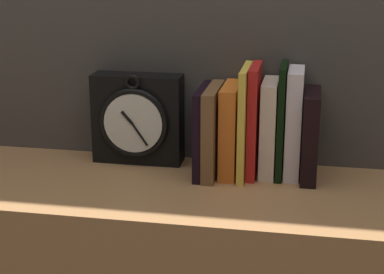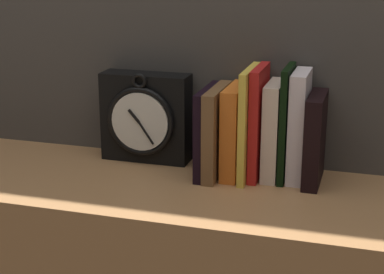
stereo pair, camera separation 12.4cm
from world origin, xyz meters
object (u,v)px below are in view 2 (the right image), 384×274
at_px(book_slot4_red, 259,122).
at_px(book_slot5_cream, 274,130).
at_px(book_slot3_yellow, 249,123).
at_px(book_slot8_black, 315,139).
at_px(book_slot6_black, 286,123).
at_px(clock, 145,118).
at_px(book_slot0_black, 207,131).
at_px(book_slot7_white, 299,126).
at_px(book_slot1_brown, 217,132).
at_px(book_slot2_orange, 235,131).

xyz_separation_m(book_slot4_red, book_slot5_cream, (0.03, 0.01, -0.02)).
relative_size(book_slot3_yellow, book_slot8_black, 1.25).
bearing_deg(book_slot5_cream, book_slot6_black, -2.03).
bearing_deg(clock, book_slot0_black, -14.75).
bearing_deg(book_slot5_cream, book_slot8_black, -6.34).
height_order(book_slot0_black, book_slot4_red, book_slot4_red).
bearing_deg(book_slot4_red, book_slot7_white, 4.85).
bearing_deg(book_slot7_white, book_slot1_brown, -172.29).
height_order(book_slot3_yellow, book_slot6_black, book_slot6_black).
xyz_separation_m(book_slot3_yellow, book_slot5_cream, (0.05, 0.02, -0.01)).
relative_size(book_slot6_black, book_slot8_black, 1.28).
bearing_deg(book_slot3_yellow, book_slot2_orange, 169.23).
xyz_separation_m(book_slot2_orange, book_slot3_yellow, (0.03, -0.01, 0.02)).
height_order(clock, book_slot0_black, clock).
bearing_deg(book_slot8_black, book_slot7_white, 162.51).
height_order(book_slot2_orange, book_slot4_red, book_slot4_red).
height_order(clock, book_slot2_orange, clock).
bearing_deg(book_slot5_cream, book_slot1_brown, -169.67).
relative_size(book_slot5_cream, book_slot6_black, 0.85).
bearing_deg(book_slot4_red, clock, 174.16).
bearing_deg(book_slot6_black, book_slot8_black, -8.13).
height_order(book_slot5_cream, book_slot8_black, book_slot5_cream).
bearing_deg(book_slot8_black, book_slot0_black, -177.49).
relative_size(book_slot3_yellow, book_slot5_cream, 1.15).
relative_size(book_slot0_black, book_slot8_black, 1.01).
distance_m(book_slot4_red, book_slot5_cream, 0.03).
relative_size(clock, book_slot3_yellow, 0.89).
height_order(clock, book_slot8_black, clock).
relative_size(book_slot0_black, book_slot1_brown, 0.99).
relative_size(book_slot3_yellow, book_slot6_black, 0.98).
bearing_deg(book_slot7_white, clock, 176.72).
distance_m(book_slot2_orange, book_slot4_red, 0.05).
distance_m(book_slot0_black, book_slot5_cream, 0.14).
bearing_deg(book_slot4_red, book_slot1_brown, -169.52).
relative_size(clock, book_slot5_cream, 1.02).
bearing_deg(book_slot0_black, book_slot1_brown, -4.54).
height_order(book_slot0_black, book_slot5_cream, book_slot5_cream).
bearing_deg(book_slot4_red, book_slot8_black, -1.98).
bearing_deg(book_slot0_black, book_slot5_cream, 8.00).
xyz_separation_m(book_slot1_brown, book_slot4_red, (0.08, 0.02, 0.02)).
xyz_separation_m(book_slot3_yellow, book_slot7_white, (0.10, 0.02, -0.00)).
height_order(book_slot2_orange, book_slot5_cream, book_slot5_cream).
bearing_deg(book_slot4_red, book_slot6_black, 4.62).
xyz_separation_m(book_slot3_yellow, book_slot6_black, (0.07, 0.01, 0.00)).
height_order(book_slot1_brown, book_slot2_orange, book_slot2_orange).
distance_m(book_slot0_black, book_slot3_yellow, 0.09).
distance_m(clock, book_slot6_black, 0.31).
bearing_deg(book_slot7_white, book_slot4_red, -175.15).
relative_size(book_slot2_orange, book_slot5_cream, 0.95).
relative_size(book_slot1_brown, book_slot4_red, 0.80).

